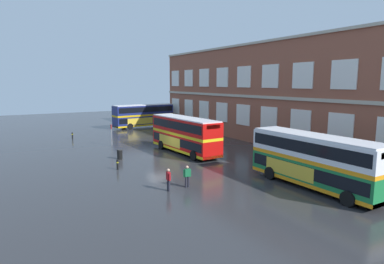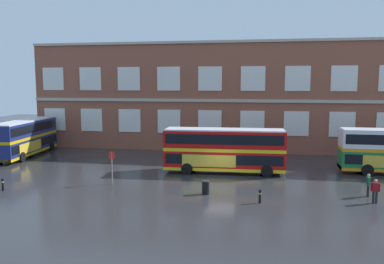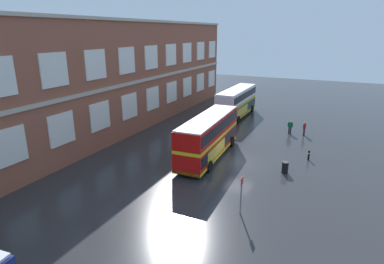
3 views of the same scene
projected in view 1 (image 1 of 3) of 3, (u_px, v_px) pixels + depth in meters
The scene contains 11 objects.
ground_plane at pixel (175, 154), 37.36m from camera, with size 120.00×120.00×0.00m, color #2B2B2D.
brick_terminal_building at pixel (293, 95), 42.50m from camera, with size 55.06×8.19×13.17m.
double_decker_near at pixel (144, 115), 59.38m from camera, with size 3.67×11.20×4.07m.
double_decker_middle at pixel (185, 134), 37.60m from camera, with size 11.11×3.24×4.07m.
double_decker_far at pixel (314, 160), 25.05m from camera, with size 11.00×2.87×4.07m.
waiting_passenger at pixel (187, 175), 25.27m from camera, with size 0.30×0.64×1.70m.
second_passenger at pixel (168, 179), 24.39m from camera, with size 0.64×0.29×1.70m.
bus_stand_flag at pixel (111, 133), 42.07m from camera, with size 0.44×0.10×2.70m.
station_litter_bin at pixel (120, 154), 34.64m from camera, with size 0.60×0.60×1.03m.
safety_bollard_west at pixel (72, 136), 46.98m from camera, with size 0.19×0.19×0.95m.
safety_bollard_east at pixel (117, 164), 30.45m from camera, with size 0.19×0.19×0.95m.
Camera 1 is at (32.53, -14.84, 7.98)m, focal length 30.84 mm.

